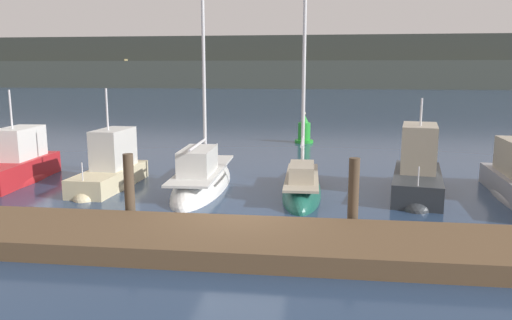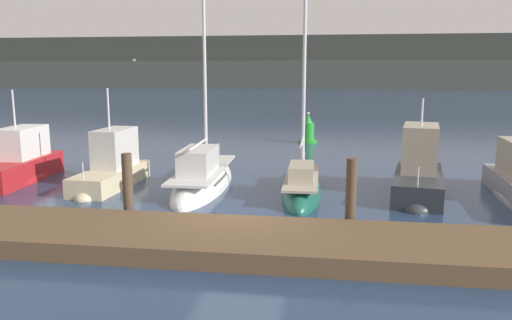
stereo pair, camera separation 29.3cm
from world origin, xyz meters
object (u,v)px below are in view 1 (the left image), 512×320
object	(u,v)px
sailboat_berth_3	(203,183)
sailboat_berth_4	(302,191)
motorboat_berth_1	(16,172)
channel_buoy	(304,132)
motorboat_berth_5	(417,182)
motorboat_berth_2	(111,177)

from	to	relation	value
sailboat_berth_3	sailboat_berth_4	xyz separation A→B (m)	(3.63, -0.62, -0.03)
motorboat_berth_1	channel_buoy	world-z (taller)	motorboat_berth_1
motorboat_berth_5	sailboat_berth_3	bearing A→B (deg)	-179.89
motorboat_berth_2	motorboat_berth_5	bearing A→B (deg)	1.76
sailboat_berth_3	motorboat_berth_5	world-z (taller)	sailboat_berth_3
sailboat_berth_3	sailboat_berth_4	distance (m)	3.68
motorboat_berth_1	motorboat_berth_2	size ratio (longest dim) A/B	1.11
motorboat_berth_2	sailboat_berth_3	xyz separation A→B (m)	(3.37, 0.32, -0.21)
motorboat_berth_1	sailboat_berth_3	bearing A→B (deg)	-0.14
sailboat_berth_4	channel_buoy	xyz separation A→B (m)	(-0.34, 12.44, 0.54)
motorboat_berth_2	sailboat_berth_3	world-z (taller)	sailboat_berth_3
motorboat_berth_2	channel_buoy	distance (m)	13.85
sailboat_berth_3	channel_buoy	distance (m)	12.28
motorboat_berth_1	motorboat_berth_2	bearing A→B (deg)	-4.90
sailboat_berth_3	motorboat_berth_2	bearing A→B (deg)	-174.56
motorboat_berth_5	channel_buoy	xyz separation A→B (m)	(-4.28, 11.80, 0.23)
motorboat_berth_5	channel_buoy	bearing A→B (deg)	109.92
sailboat_berth_4	motorboat_berth_5	world-z (taller)	sailboat_berth_4
sailboat_berth_4	channel_buoy	size ratio (longest dim) A/B	4.98
sailboat_berth_3	channel_buoy	xyz separation A→B (m)	(3.29, 11.82, 0.51)
motorboat_berth_2	sailboat_berth_4	xyz separation A→B (m)	(6.99, -0.30, -0.24)
motorboat_berth_1	motorboat_berth_5	size ratio (longest dim) A/B	0.97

